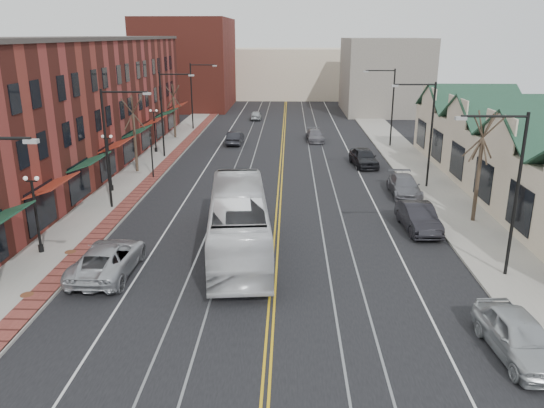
# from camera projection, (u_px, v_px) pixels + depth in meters

# --- Properties ---
(ground) EXTENTS (160.00, 160.00, 0.00)m
(ground) POSITION_uv_depth(u_px,v_px,m) (269.00, 338.00, 21.01)
(ground) COLOR black
(ground) RESTS_ON ground
(sidewalk_left) EXTENTS (4.00, 120.00, 0.15)m
(sidewalk_left) POSITION_uv_depth(u_px,v_px,m) (122.00, 191.00, 40.41)
(sidewalk_left) COLOR gray
(sidewalk_left) RESTS_ON ground
(sidewalk_right) EXTENTS (4.00, 120.00, 0.15)m
(sidewalk_right) POSITION_uv_depth(u_px,v_px,m) (440.00, 194.00, 39.64)
(sidewalk_right) COLOR gray
(sidewalk_right) RESTS_ON ground
(building_left) EXTENTS (10.00, 50.00, 11.00)m
(building_left) POSITION_uv_depth(u_px,v_px,m) (61.00, 107.00, 45.64)
(building_left) COLOR maroon
(building_left) RESTS_ON ground
(building_right) EXTENTS (8.00, 36.00, 4.60)m
(building_right) POSITION_uv_depth(u_px,v_px,m) (525.00, 166.00, 38.77)
(building_right) COLOR beige
(building_right) RESTS_ON ground
(backdrop_left) EXTENTS (14.00, 18.00, 14.00)m
(backdrop_left) POSITION_uv_depth(u_px,v_px,m) (187.00, 63.00, 86.01)
(backdrop_left) COLOR maroon
(backdrop_left) RESTS_ON ground
(backdrop_mid) EXTENTS (22.00, 14.00, 9.00)m
(backdrop_mid) POSITION_uv_depth(u_px,v_px,m) (286.00, 73.00, 100.54)
(backdrop_mid) COLOR beige
(backdrop_mid) RESTS_ON ground
(backdrop_right) EXTENTS (12.00, 16.00, 11.00)m
(backdrop_right) POSITION_uv_depth(u_px,v_px,m) (384.00, 76.00, 80.72)
(backdrop_right) COLOR slate
(backdrop_right) RESTS_ON ground
(streetlight_l_1) EXTENTS (3.33, 0.25, 8.00)m
(streetlight_l_1) POSITION_uv_depth(u_px,v_px,m) (112.00, 137.00, 35.06)
(streetlight_l_1) COLOR black
(streetlight_l_1) RESTS_ON sidewalk_left
(streetlight_l_2) EXTENTS (3.33, 0.25, 8.00)m
(streetlight_l_2) POSITION_uv_depth(u_px,v_px,m) (166.00, 106.00, 50.29)
(streetlight_l_2) COLOR black
(streetlight_l_2) RESTS_ON sidewalk_left
(streetlight_l_3) EXTENTS (3.33, 0.25, 8.00)m
(streetlight_l_3) POSITION_uv_depth(u_px,v_px,m) (195.00, 89.00, 65.52)
(streetlight_l_3) COLOR black
(streetlight_l_3) RESTS_ON sidewalk_left
(streetlight_r_0) EXTENTS (3.33, 0.25, 8.00)m
(streetlight_r_0) POSITION_uv_depth(u_px,v_px,m) (509.00, 179.00, 24.84)
(streetlight_r_0) COLOR black
(streetlight_r_0) RESTS_ON sidewalk_right
(streetlight_r_1) EXTENTS (3.33, 0.25, 8.00)m
(streetlight_r_1) POSITION_uv_depth(u_px,v_px,m) (426.00, 124.00, 40.07)
(streetlight_r_1) COLOR black
(streetlight_r_1) RESTS_ON sidewalk_right
(streetlight_r_2) EXTENTS (3.33, 0.25, 8.00)m
(streetlight_r_2) POSITION_uv_depth(u_px,v_px,m) (389.00, 99.00, 55.29)
(streetlight_r_2) COLOR black
(streetlight_r_2) RESTS_ON sidewalk_right
(lamppost_l_1) EXTENTS (0.84, 0.28, 4.27)m
(lamppost_l_1) POSITION_uv_depth(u_px,v_px,m) (36.00, 216.00, 28.36)
(lamppost_l_1) COLOR black
(lamppost_l_1) RESTS_ON sidewalk_left
(lamppost_l_2) EXTENTS (0.84, 0.28, 4.27)m
(lamppost_l_2) POSITION_uv_depth(u_px,v_px,m) (109.00, 164.00, 39.78)
(lamppost_l_2) COLOR black
(lamppost_l_2) RESTS_ON sidewalk_left
(lamppost_l_3) EXTENTS (0.84, 0.28, 4.27)m
(lamppost_l_3) POSITION_uv_depth(u_px,v_px,m) (155.00, 132.00, 53.11)
(lamppost_l_3) COLOR black
(lamppost_l_3) RESTS_ON sidewalk_left
(tree_left_near) EXTENTS (1.78, 1.37, 6.48)m
(tree_left_near) POSITION_uv_depth(u_px,v_px,m) (134.00, 133.00, 45.08)
(tree_left_near) COLOR #382B21
(tree_left_near) RESTS_ON sidewalk_left
(tree_left_far) EXTENTS (1.66, 1.28, 6.02)m
(tree_left_far) POSITION_uv_depth(u_px,v_px,m) (174.00, 110.00, 60.39)
(tree_left_far) COLOR #382B21
(tree_left_far) RESTS_ON sidewalk_left
(tree_right_mid) EXTENTS (1.90, 1.46, 6.93)m
(tree_right_mid) POSITION_uv_depth(u_px,v_px,m) (479.00, 165.00, 32.79)
(tree_right_mid) COLOR #382B21
(tree_right_mid) RESTS_ON sidewalk_right
(manhole_mid) EXTENTS (0.60, 0.60, 0.02)m
(manhole_mid) POSITION_uv_depth(u_px,v_px,m) (27.00, 295.00, 24.18)
(manhole_mid) COLOR #592D19
(manhole_mid) RESTS_ON sidewalk_left
(manhole_far) EXTENTS (0.60, 0.60, 0.02)m
(manhole_far) POSITION_uv_depth(u_px,v_px,m) (70.00, 252.00, 28.93)
(manhole_far) COLOR #592D19
(manhole_far) RESTS_ON sidewalk_left
(traffic_signal) EXTENTS (0.18, 0.15, 3.80)m
(traffic_signal) POSITION_uv_depth(u_px,v_px,m) (152.00, 151.00, 43.48)
(traffic_signal) COLOR black
(traffic_signal) RESTS_ON sidewalk_left
(transit_bus) EXTENTS (4.23, 12.86, 3.52)m
(transit_bus) POSITION_uv_depth(u_px,v_px,m) (239.00, 222.00, 28.81)
(transit_bus) COLOR white
(transit_bus) RESTS_ON ground
(parked_suv) EXTENTS (2.73, 5.83, 1.61)m
(parked_suv) POSITION_uv_depth(u_px,v_px,m) (108.00, 259.00, 26.43)
(parked_suv) COLOR #AFB2B7
(parked_suv) RESTS_ON ground
(parked_car_a) EXTENTS (2.33, 4.96, 1.64)m
(parked_car_a) POSITION_uv_depth(u_px,v_px,m) (519.00, 336.00, 19.64)
(parked_car_a) COLOR #ADB1B5
(parked_car_a) RESTS_ON ground
(parked_car_b) EXTENTS (2.04, 5.05, 1.63)m
(parked_car_b) POSITION_uv_depth(u_px,v_px,m) (418.00, 218.00, 32.37)
(parked_car_b) COLOR black
(parked_car_b) RESTS_ON ground
(parked_car_c) EXTENTS (2.14, 5.09, 1.47)m
(parked_car_c) POSITION_uv_depth(u_px,v_px,m) (404.00, 186.00, 39.40)
(parked_car_c) COLOR slate
(parked_car_c) RESTS_ON ground
(parked_car_d) EXTENTS (2.54, 5.08, 1.66)m
(parked_car_d) POSITION_uv_depth(u_px,v_px,m) (364.00, 157.00, 48.19)
(parked_car_d) COLOR black
(parked_car_d) RESTS_ON ground
(distant_car_left) EXTENTS (1.67, 4.33, 1.41)m
(distant_car_left) POSITION_uv_depth(u_px,v_px,m) (235.00, 138.00, 57.91)
(distant_car_left) COLOR black
(distant_car_left) RESTS_ON ground
(distant_car_right) EXTENTS (2.13, 4.56, 1.29)m
(distant_car_right) POSITION_uv_depth(u_px,v_px,m) (315.00, 135.00, 59.62)
(distant_car_right) COLOR slate
(distant_car_right) RESTS_ON ground
(distant_car_far) EXTENTS (1.60, 3.78, 1.27)m
(distant_car_far) POSITION_uv_depth(u_px,v_px,m) (256.00, 115.00, 74.69)
(distant_car_far) COLOR #AAAEB2
(distant_car_far) RESTS_ON ground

